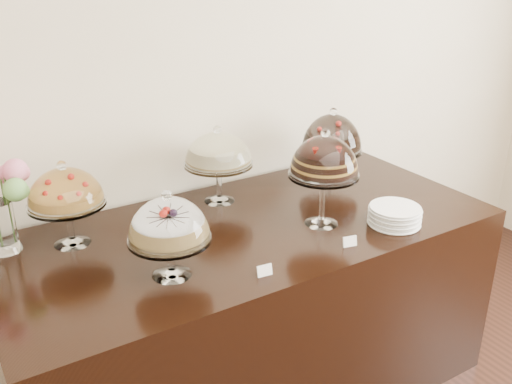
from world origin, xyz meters
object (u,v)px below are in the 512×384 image
cake_stand_sugar_sponge (169,224)px  cake_stand_fruit_tart (65,191)px  cake_stand_choco_layer (324,160)px  cake_stand_cheesecake (218,152)px  display_counter (250,311)px  cake_stand_dark_choco (332,136)px  plate_stack (395,216)px

cake_stand_sugar_sponge → cake_stand_fruit_tart: (-0.25, 0.45, 0.02)m
cake_stand_choco_layer → cake_stand_cheesecake: 0.53m
cake_stand_fruit_tart → cake_stand_sugar_sponge: bearing=-60.9°
display_counter → cake_stand_choco_layer: (0.28, -0.15, 0.75)m
cake_stand_dark_choco → plate_stack: 0.62m
cake_stand_sugar_sponge → cake_stand_choco_layer: bearing=4.0°
cake_stand_choco_layer → cake_stand_fruit_tart: (-0.99, 0.40, -0.06)m
cake_stand_choco_layer → plate_stack: bearing=-33.5°
cake_stand_dark_choco → cake_stand_cheesecake: bearing=175.3°
cake_stand_cheesecake → cake_stand_dark_choco: (0.64, -0.05, -0.01)m
cake_stand_sugar_sponge → cake_stand_cheesecake: size_ratio=0.91×
cake_stand_dark_choco → cake_stand_fruit_tart: 1.37m
cake_stand_dark_choco → plate_stack: bearing=-100.2°
display_counter → cake_stand_fruit_tart: cake_stand_fruit_tart is taller
cake_stand_sugar_sponge → cake_stand_fruit_tart: bearing=119.1°
cake_stand_fruit_tart → plate_stack: bearing=-24.5°
display_counter → cake_stand_choco_layer: bearing=-27.3°
display_counter → cake_stand_dark_choco: cake_stand_dark_choco is taller
cake_stand_cheesecake → plate_stack: (0.54, -0.64, -0.21)m
cake_stand_cheesecake → cake_stand_fruit_tart: cake_stand_cheesecake is taller
cake_stand_choco_layer → cake_stand_sugar_sponge: bearing=-176.0°
cake_stand_sugar_sponge → display_counter: bearing=23.1°
cake_stand_cheesecake → cake_stand_fruit_tart: bearing=-175.1°
display_counter → cake_stand_fruit_tart: (-0.71, 0.25, 0.69)m
cake_stand_choco_layer → cake_stand_dark_choco: (0.37, 0.41, -0.06)m
display_counter → cake_stand_fruit_tart: bearing=160.6°
display_counter → cake_stand_dark_choco: 0.98m
display_counter → plate_stack: size_ratio=9.70×
cake_stand_choco_layer → cake_stand_fruit_tart: 1.07m
display_counter → cake_stand_choco_layer: cake_stand_choco_layer is taller
display_counter → cake_stand_dark_choco: (0.66, 0.26, 0.69)m
cake_stand_sugar_sponge → plate_stack: 1.04m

